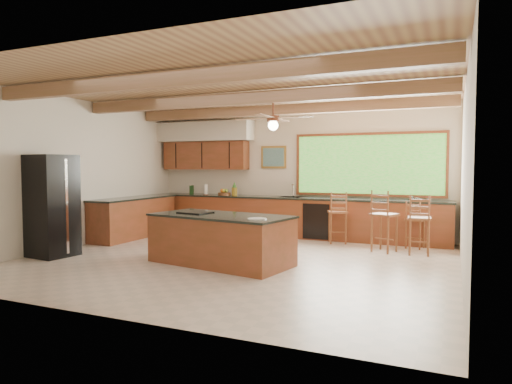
% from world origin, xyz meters
% --- Properties ---
extents(ground, '(7.20, 7.20, 0.00)m').
position_xyz_m(ground, '(0.00, 0.00, 0.00)').
color(ground, beige).
rests_on(ground, ground).
extents(room_shell, '(7.27, 6.54, 3.02)m').
position_xyz_m(room_shell, '(-0.17, 0.65, 2.21)').
color(room_shell, beige).
rests_on(room_shell, ground).
extents(counter_run, '(7.12, 3.10, 1.25)m').
position_xyz_m(counter_run, '(-0.82, 2.52, 0.46)').
color(counter_run, brown).
rests_on(counter_run, ground).
extents(island, '(2.53, 1.51, 0.85)m').
position_xyz_m(island, '(-0.10, -0.36, 0.42)').
color(island, brown).
rests_on(island, ground).
extents(refrigerator, '(0.79, 0.77, 1.84)m').
position_xyz_m(refrigerator, '(-3.22, -1.00, 0.92)').
color(refrigerator, black).
rests_on(refrigerator, ground).
extents(bar_stool_a, '(0.51, 0.51, 1.10)m').
position_xyz_m(bar_stool_a, '(1.21, 2.39, 0.65)').
color(bar_stool_a, brown).
rests_on(bar_stool_a, ground).
extents(bar_stool_b, '(0.55, 0.55, 1.19)m').
position_xyz_m(bar_stool_b, '(2.26, 1.75, 0.70)').
color(bar_stool_b, brown).
rests_on(bar_stool_b, ground).
extents(bar_stool_c, '(0.43, 0.43, 1.12)m').
position_xyz_m(bar_stool_c, '(2.89, 1.74, 0.67)').
color(bar_stool_c, brown).
rests_on(bar_stool_c, ground).
extents(bar_stool_d, '(0.41, 0.41, 0.95)m').
position_xyz_m(bar_stool_d, '(2.77, 2.40, 0.56)').
color(bar_stool_d, brown).
rests_on(bar_stool_d, ground).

